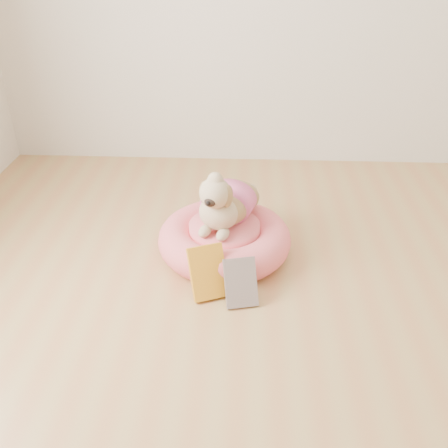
{
  "coord_description": "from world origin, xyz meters",
  "views": [
    {
      "loc": [
        -0.41,
        -0.94,
        1.37
      ],
      "look_at": [
        -0.5,
        1.04,
        0.19
      ],
      "focal_mm": 40.0,
      "sensor_mm": 36.0,
      "label": 1
    }
  ],
  "objects_px": {
    "dog": "(225,193)",
    "book_yellow": "(208,272)",
    "pet_bed": "(224,239)",
    "book_white": "(241,283)"
  },
  "relations": [
    {
      "from": "pet_bed",
      "to": "book_white",
      "type": "distance_m",
      "value": 0.37
    },
    {
      "from": "dog",
      "to": "book_yellow",
      "type": "relative_size",
      "value": 1.86
    },
    {
      "from": "pet_bed",
      "to": "dog",
      "type": "xyz_separation_m",
      "value": [
        0.0,
        0.02,
        0.24
      ]
    },
    {
      "from": "pet_bed",
      "to": "dog",
      "type": "height_order",
      "value": "dog"
    },
    {
      "from": "pet_bed",
      "to": "dog",
      "type": "distance_m",
      "value": 0.24
    },
    {
      "from": "pet_bed",
      "to": "book_white",
      "type": "xyz_separation_m",
      "value": [
        0.08,
        -0.36,
        0.02
      ]
    },
    {
      "from": "book_yellow",
      "to": "book_white",
      "type": "relative_size",
      "value": 1.12
    },
    {
      "from": "pet_bed",
      "to": "dog",
      "type": "bearing_deg",
      "value": 84.7
    },
    {
      "from": "dog",
      "to": "pet_bed",
      "type": "bearing_deg",
      "value": -77.53
    },
    {
      "from": "book_yellow",
      "to": "pet_bed",
      "type": "bearing_deg",
      "value": 57.94
    }
  ]
}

